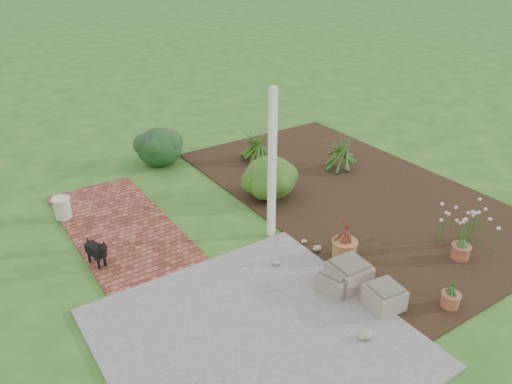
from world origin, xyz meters
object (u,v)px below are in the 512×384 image
stone_trough_near (384,297)px  black_dog (97,250)px  evergreen_shrub (270,177)px  cream_ceramic_urn (62,208)px

stone_trough_near → black_dog: bearing=133.4°
evergreen_shrub → cream_ceramic_urn: bearing=158.9°
cream_ceramic_urn → evergreen_shrub: (3.46, -1.33, 0.21)m
cream_ceramic_urn → evergreen_shrub: evergreen_shrub is taller
black_dog → cream_ceramic_urn: black_dog is taller
black_dog → stone_trough_near: bearing=-62.3°
evergreen_shrub → black_dog: bearing=-173.0°
stone_trough_near → cream_ceramic_urn: (-2.90, 4.75, 0.04)m
stone_trough_near → evergreen_shrub: 3.48m
stone_trough_near → evergreen_shrub: (0.56, 3.42, 0.25)m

